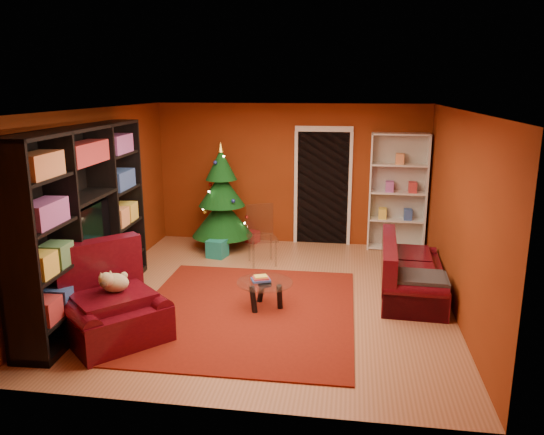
# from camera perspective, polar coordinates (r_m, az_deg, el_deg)

# --- Properties ---
(floor) EXTENTS (5.00, 5.50, 0.05)m
(floor) POSITION_cam_1_polar(r_m,az_deg,el_deg) (7.62, -0.45, -8.59)
(floor) COLOR #A06342
(floor) RESTS_ON ground
(ceiling) EXTENTS (5.00, 5.50, 0.05)m
(ceiling) POSITION_cam_1_polar(r_m,az_deg,el_deg) (7.05, -0.49, 11.74)
(ceiling) COLOR silver
(ceiling) RESTS_ON wall_back
(wall_back) EXTENTS (5.00, 0.05, 2.60)m
(wall_back) POSITION_cam_1_polar(r_m,az_deg,el_deg) (9.92, 2.05, 4.67)
(wall_back) COLOR maroon
(wall_back) RESTS_ON ground
(wall_left) EXTENTS (0.05, 5.50, 2.60)m
(wall_left) POSITION_cam_1_polar(r_m,az_deg,el_deg) (8.01, -18.63, 1.70)
(wall_left) COLOR maroon
(wall_left) RESTS_ON ground
(wall_right) EXTENTS (0.05, 5.50, 2.60)m
(wall_right) POSITION_cam_1_polar(r_m,az_deg,el_deg) (7.27, 19.58, 0.45)
(wall_right) COLOR maroon
(wall_right) RESTS_ON ground
(doorway) EXTENTS (1.06, 0.60, 2.16)m
(doorway) POSITION_cam_1_polar(r_m,az_deg,el_deg) (9.87, 5.47, 3.10)
(doorway) COLOR black
(doorway) RESTS_ON floor
(rug) EXTENTS (2.84, 3.31, 0.02)m
(rug) POSITION_cam_1_polar(r_m,az_deg,el_deg) (7.11, -2.84, -10.04)
(rug) COLOR maroon
(rug) RESTS_ON floor
(media_unit) EXTENTS (0.63, 3.16, 2.41)m
(media_unit) POSITION_cam_1_polar(r_m,az_deg,el_deg) (7.25, -19.53, -0.38)
(media_unit) COLOR black
(media_unit) RESTS_ON floor
(christmas_tree) EXTENTS (1.33, 1.33, 1.96)m
(christmas_tree) POSITION_cam_1_polar(r_m,az_deg,el_deg) (9.59, -5.43, 2.16)
(christmas_tree) COLOR #093710
(christmas_tree) RESTS_ON floor
(gift_box_teal) EXTENTS (0.37, 0.37, 0.31)m
(gift_box_teal) POSITION_cam_1_polar(r_m,az_deg,el_deg) (9.28, -5.90, -3.33)
(gift_box_teal) COLOR #16837E
(gift_box_teal) RESTS_ON floor
(gift_box_red) EXTENTS (0.28, 0.28, 0.22)m
(gift_box_red) POSITION_cam_1_polar(r_m,az_deg,el_deg) (10.11, -2.12, -2.07)
(gift_box_red) COLOR #A4171E
(gift_box_red) RESTS_ON floor
(white_bookshelf) EXTENTS (1.01, 0.40, 2.16)m
(white_bookshelf) POSITION_cam_1_polar(r_m,az_deg,el_deg) (9.74, 13.38, 2.62)
(white_bookshelf) COLOR white
(white_bookshelf) RESTS_ON floor
(armchair) EXTENTS (1.62, 1.62, 0.90)m
(armchair) POSITION_cam_1_polar(r_m,az_deg,el_deg) (6.51, -16.68, -8.76)
(armchair) COLOR #400710
(armchair) RESTS_ON rug
(dog) EXTENTS (0.49, 0.50, 0.29)m
(dog) POSITION_cam_1_polar(r_m,az_deg,el_deg) (6.49, -16.57, -6.74)
(dog) COLOR beige
(dog) RESTS_ON armchair
(sofa) EXTENTS (0.93, 1.90, 0.80)m
(sofa) POSITION_cam_1_polar(r_m,az_deg,el_deg) (7.79, 14.88, -5.22)
(sofa) COLOR #400710
(sofa) RESTS_ON rug
(coffee_table) EXTENTS (0.97, 0.97, 0.47)m
(coffee_table) POSITION_cam_1_polar(r_m,az_deg,el_deg) (7.13, -0.78, -8.30)
(coffee_table) COLOR gray
(coffee_table) RESTS_ON rug
(acrylic_chair) EXTENTS (0.61, 0.63, 0.89)m
(acrylic_chair) POSITION_cam_1_polar(r_m,az_deg,el_deg) (8.79, -1.04, -2.25)
(acrylic_chair) COLOR #66605B
(acrylic_chair) RESTS_ON rug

